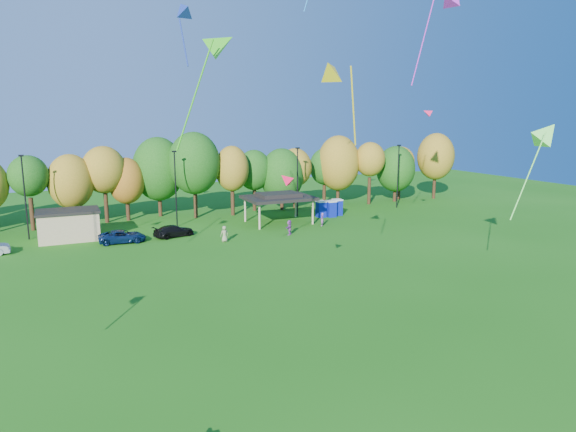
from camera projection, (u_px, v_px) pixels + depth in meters
name	position (u px, v px, depth m)	size (l,w,h in m)	color
ground	(314.00, 386.00, 25.11)	(160.00, 160.00, 0.00)	#19600F
tree_line	(142.00, 174.00, 64.31)	(93.57, 10.55, 11.15)	black
lamp_posts	(176.00, 186.00, 60.79)	(64.50, 0.25, 9.09)	black
utility_building	(69.00, 225.00, 54.78)	(6.30, 4.30, 3.25)	tan
pavilion	(279.00, 197.00, 63.27)	(8.20, 6.20, 3.77)	tan
porta_potties	(330.00, 208.00, 67.84)	(3.75, 1.83, 2.18)	#0B1A97
car_c	(122.00, 236.00, 53.68)	(2.21, 4.80, 1.33)	#0C214A
car_d	(174.00, 231.00, 56.34)	(1.83, 4.51, 1.31)	black
far_person_0	(322.00, 219.00, 61.94)	(0.59, 0.38, 1.61)	#9D4DA3
far_person_1	(289.00, 227.00, 57.26)	(1.55, 0.50, 1.68)	#AA47AC
far_person_2	(224.00, 234.00, 54.04)	(0.84, 0.54, 1.71)	gray
kite_2	(183.00, 10.00, 34.65)	(1.54, 2.86, 4.55)	navy
kite_4	(546.00, 133.00, 38.88)	(4.85, 2.57, 7.84)	#6FF857
kite_5	(221.00, 45.00, 31.74)	(4.59, 2.52, 7.67)	green
kite_8	(427.00, 113.00, 50.87)	(1.39, 1.29, 1.14)	#F31C51
kite_12	(331.00, 70.00, 31.42)	(2.98, 3.02, 5.65)	yellow
kite_15	(286.00, 179.00, 31.62)	(1.33, 1.31, 1.07)	red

